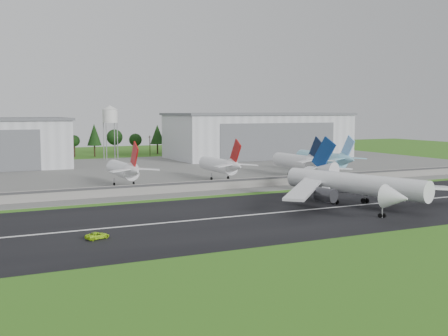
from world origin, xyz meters
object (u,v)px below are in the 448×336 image
parked_jet_red_a (125,170)px  parked_jet_navy (298,161)px  parked_jet_red_b (222,165)px  main_airliner (355,189)px  ground_vehicle (97,236)px  parked_jet_skyblue (326,159)px

parked_jet_red_a → parked_jet_navy: (71.59, 0.03, 0.18)m
parked_jet_red_b → parked_jet_red_a: bearing=180.0°
main_airliner → ground_vehicle: 74.42m
parked_jet_red_a → parked_jet_red_b: (37.29, -0.00, -0.01)m
parked_jet_skyblue → parked_jet_red_a: bearing=-176.7°
parked_jet_red_a → parked_jet_skyblue: 88.86m
parked_jet_skyblue → parked_jet_navy: bearing=-163.7°
ground_vehicle → parked_jet_skyblue: parked_jet_skyblue is taller
main_airliner → parked_jet_navy: 71.62m
main_airliner → parked_jet_navy: (25.32, 66.98, 1.28)m
main_airliner → parked_jet_navy: bearing=-127.4°
parked_jet_red_b → parked_jet_navy: parked_jet_navy is taller
parked_jet_navy → parked_jet_skyblue: size_ratio=0.84×
main_airliner → parked_jet_red_a: size_ratio=1.86×
main_airliner → parked_jet_navy: main_airliner is taller
main_airliner → ground_vehicle: size_ratio=11.39×
main_airliner → parked_jet_red_a: main_airliner is taller
ground_vehicle → parked_jet_red_b: 100.16m
main_airliner → parked_jet_skyblue: size_ratio=1.56×
ground_vehicle → parked_jet_navy: size_ratio=0.16×
main_airliner → parked_jet_red_b: (-8.99, 66.95, 1.09)m
main_airliner → parked_jet_red_a: 81.39m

